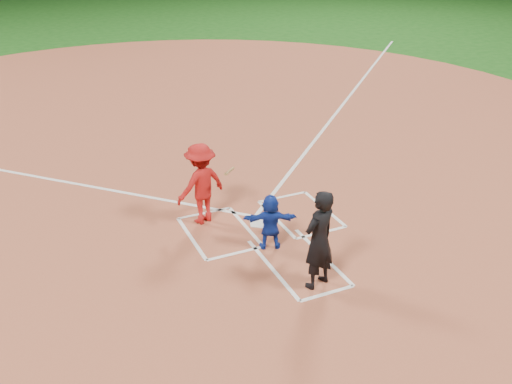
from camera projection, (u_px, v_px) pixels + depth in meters
name	position (u px, v px, depth m)	size (l,w,h in m)	color
ground	(261.00, 223.00, 12.39)	(120.00, 120.00, 0.00)	#154A12
home_plate_dirt	(178.00, 134.00, 17.28)	(28.00, 28.00, 0.01)	#9B4B32
home_plate	(261.00, 222.00, 12.38)	(0.60, 0.60, 0.02)	silver
catcher	(270.00, 222.00, 11.24)	(1.07, 0.34, 1.16)	#1330A0
umpire	(319.00, 240.00, 9.93)	(0.69, 0.45, 1.89)	black
chalk_markings	(185.00, 142.00, 16.70)	(28.35, 17.32, 0.01)	white
batter_at_plate	(201.00, 184.00, 12.07)	(1.51, 1.00, 1.79)	#AF1413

